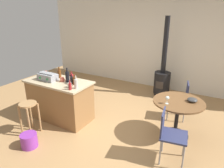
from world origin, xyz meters
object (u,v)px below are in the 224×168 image
at_px(wooden_stool, 29,111).
at_px(bottle_0, 70,86).
at_px(dining_table, 178,110).
at_px(folding_chair_far, 170,132).
at_px(wood_stove, 162,78).
at_px(kitchen_island, 60,100).
at_px(folding_chair_near, 181,98).
at_px(cup_1, 46,73).
at_px(bottle_5, 76,84).
at_px(bottle_2, 72,80).
at_px(bottle_6, 59,74).
at_px(cup_0, 62,79).
at_px(toolbox, 48,77).
at_px(serving_bowl, 192,100).
at_px(wine_glass, 167,98).
at_px(cup_2, 70,85).
at_px(bottle_3, 67,77).
at_px(plastic_bucket, 29,140).
at_px(bottle_1, 72,77).
at_px(bottle_4, 75,81).

relative_size(wooden_stool, bottle_0, 3.46).
xyz_separation_m(dining_table, folding_chair_far, (0.05, -0.73, -0.05)).
bearing_deg(wood_stove, dining_table, -65.32).
height_order(kitchen_island, bottle_0, bottle_0).
height_order(folding_chair_near, cup_1, cup_1).
height_order(wooden_stool, bottle_5, bottle_5).
relative_size(bottle_2, bottle_6, 0.81).
distance_m(bottle_0, cup_0, 0.54).
relative_size(toolbox, serving_bowl, 2.32).
xyz_separation_m(bottle_2, wine_glass, (1.88, 0.33, -0.11)).
distance_m(toolbox, wine_glass, 2.50).
height_order(toolbox, wine_glass, toolbox).
bearing_deg(cup_1, folding_chair_near, 21.43).
distance_m(cup_1, cup_2, 1.07).
distance_m(folding_chair_near, bottle_3, 2.47).
distance_m(dining_table, cup_2, 2.10).
bearing_deg(bottle_5, wood_stove, 69.25).
bearing_deg(kitchen_island, serving_bowl, 14.37).
bearing_deg(dining_table, wood_stove, 114.68).
bearing_deg(wood_stove, cup_2, -113.29).
xyz_separation_m(toolbox, wine_glass, (2.46, 0.42, -0.11)).
xyz_separation_m(folding_chair_far, plastic_bucket, (-2.22, -0.89, -0.39)).
bearing_deg(plastic_bucket, bottle_0, 67.95).
height_order(wooden_stool, wood_stove, wood_stove).
distance_m(folding_chair_far, serving_bowl, 0.89).
relative_size(folding_chair_far, wood_stove, 0.40).
bearing_deg(bottle_6, cup_1, 179.35).
distance_m(bottle_5, serving_bowl, 2.17).
distance_m(folding_chair_near, plastic_bucket, 3.15).
height_order(bottle_1, serving_bowl, bottle_1).
xyz_separation_m(cup_0, cup_1, (-0.64, 0.15, 0.00)).
distance_m(wooden_stool, cup_0, 0.91).
xyz_separation_m(kitchen_island, bottle_6, (-0.12, 0.17, 0.53)).
bearing_deg(bottle_1, plastic_bucket, -91.34).
distance_m(dining_table, plastic_bucket, 2.75).
bearing_deg(folding_chair_far, cup_0, 175.27).
bearing_deg(bottle_2, plastic_bucket, -96.90).
height_order(folding_chair_far, cup_0, cup_0).
distance_m(bottle_3, cup_0, 0.15).
distance_m(toolbox, bottle_3, 0.47).
bearing_deg(bottle_0, bottle_3, 136.95).
distance_m(toolbox, cup_1, 0.41).
bearing_deg(dining_table, plastic_bucket, -143.13).
bearing_deg(dining_table, kitchen_island, -166.60).
relative_size(bottle_3, bottle_4, 1.41).
relative_size(cup_1, serving_bowl, 0.59).
xyz_separation_m(wooden_stool, serving_bowl, (2.72, 1.40, 0.31)).
height_order(bottle_5, plastic_bucket, bottle_5).
xyz_separation_m(bottle_0, cup_0, (-0.45, 0.28, -0.03)).
distance_m(wooden_stool, folding_chair_near, 3.14).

